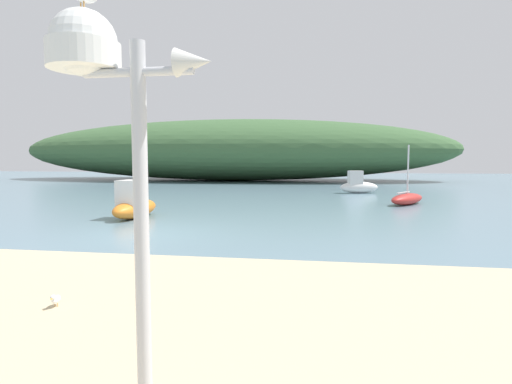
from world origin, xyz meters
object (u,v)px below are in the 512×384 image
object	(u,v)px
mast_structure	(99,79)
motorboat_west_reach	(134,204)
seagull_mid_strand	(56,299)
sailboat_off_point	(407,199)
motorboat_east_reach	(358,185)

from	to	relation	value
mast_structure	motorboat_west_reach	distance (m)	13.43
motorboat_west_reach	seagull_mid_strand	distance (m)	10.47
mast_structure	sailboat_off_point	world-z (taller)	mast_structure
sailboat_off_point	seagull_mid_strand	bearing A→B (deg)	-116.31
mast_structure	seagull_mid_strand	world-z (taller)	mast_structure
mast_structure	seagull_mid_strand	bearing A→B (deg)	133.08
motorboat_west_reach	sailboat_off_point	bearing A→B (deg)	29.85
seagull_mid_strand	motorboat_east_reach	bearing A→B (deg)	74.87
motorboat_west_reach	seagull_mid_strand	bearing A→B (deg)	-70.36
motorboat_east_reach	sailboat_off_point	distance (m)	7.14
mast_structure	sailboat_off_point	xyz separation A→B (m)	(6.20, 18.73, -2.65)
motorboat_east_reach	motorboat_west_reach	world-z (taller)	motorboat_east_reach
mast_structure	motorboat_west_reach	xyz separation A→B (m)	(-5.52, 12.00, -2.41)
sailboat_off_point	seagull_mid_strand	xyz separation A→B (m)	(-8.20, -16.58, 0.01)
mast_structure	motorboat_east_reach	world-z (taller)	mast_structure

